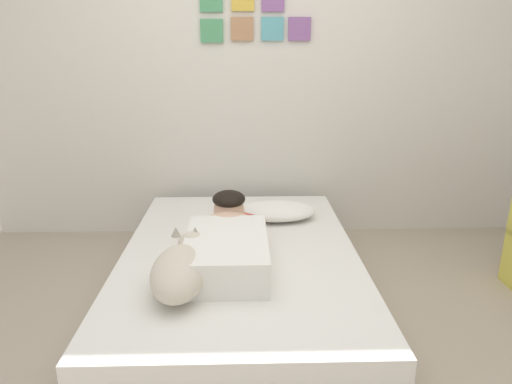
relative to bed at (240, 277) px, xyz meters
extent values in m
plane|color=tan|center=(0.13, -0.55, -0.16)|extent=(12.26, 12.26, 0.00)
cube|color=silver|center=(0.13, 1.17, 1.09)|extent=(4.13, 0.10, 2.50)
cube|color=#4C9966|center=(-0.20, 1.10, 1.38)|extent=(0.16, 0.02, 0.16)
cube|color=tan|center=(0.02, 1.10, 1.39)|extent=(0.16, 0.02, 0.16)
cube|color=#59A5B2|center=(0.24, 1.10, 1.39)|extent=(0.16, 0.02, 0.16)
cube|color=#8C5999|center=(0.44, 1.10, 1.39)|extent=(0.16, 0.02, 0.16)
cube|color=#4C9966|center=(-0.19, 1.10, 1.59)|extent=(0.16, 0.02, 0.16)
cube|color=#4C4742|center=(0.00, 0.00, -0.11)|extent=(1.35, 2.04, 0.11)
cube|color=white|center=(0.00, 0.00, 0.06)|extent=(1.31, 1.97, 0.22)
ellipsoid|color=white|center=(0.24, 0.50, 0.22)|extent=(0.52, 0.32, 0.11)
cube|color=white|center=(-0.07, -0.24, 0.26)|extent=(0.42, 0.64, 0.18)
ellipsoid|color=#D8AD8E|center=(-0.07, 0.10, 0.28)|extent=(0.32, 0.20, 0.16)
sphere|color=#D8AD8E|center=(-0.07, 0.26, 0.32)|extent=(0.19, 0.19, 0.19)
ellipsoid|color=black|center=(-0.07, 0.26, 0.39)|extent=(0.20, 0.20, 0.10)
cylinder|color=#D8AD8E|center=(-0.17, 0.24, 0.25)|extent=(0.23, 0.07, 0.14)
cylinder|color=#D8AD8E|center=(0.03, 0.24, 0.25)|extent=(0.23, 0.07, 0.14)
ellipsoid|color=beige|center=(-0.28, -0.46, 0.27)|extent=(0.26, 0.48, 0.20)
sphere|color=beige|center=(-0.25, -0.20, 0.29)|extent=(0.15, 0.15, 0.15)
cone|color=#A79F8E|center=(-0.33, -0.18, 0.36)|extent=(0.05, 0.05, 0.05)
cone|color=#A79F8E|center=(-0.23, -0.18, 0.36)|extent=(0.05, 0.05, 0.05)
cylinder|color=#D84C47|center=(0.06, 0.42, 0.20)|extent=(0.09, 0.09, 0.07)
torus|color=#D84C47|center=(0.12, 0.42, 0.20)|extent=(0.05, 0.01, 0.05)
cube|color=black|center=(-0.06, -0.10, 0.17)|extent=(0.07, 0.14, 0.01)
camera|label=1|loc=(0.03, -2.40, 1.26)|focal=32.37mm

